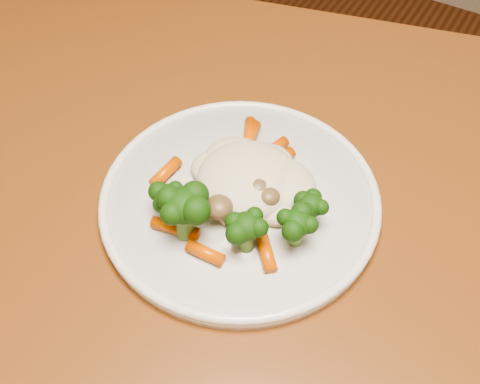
{
  "coord_description": "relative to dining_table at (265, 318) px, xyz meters",
  "views": [
    {
      "loc": [
        0.4,
        -0.48,
        1.21
      ],
      "look_at": [
        0.21,
        -0.17,
        0.77
      ],
      "focal_mm": 45.0,
      "sensor_mm": 36.0,
      "label": 1
    }
  ],
  "objects": [
    {
      "name": "plate",
      "position": [
        -0.06,
        0.05,
        0.1
      ],
      "size": [
        0.27,
        0.27,
        0.01
      ],
      "primitive_type": "cylinder",
      "color": "white",
      "rests_on": "dining_table"
    },
    {
      "name": "meal",
      "position": [
        -0.05,
        0.04,
        0.13
      ],
      "size": [
        0.18,
        0.19,
        0.05
      ],
      "color": "beige",
      "rests_on": "plate"
    },
    {
      "name": "dining_table",
      "position": [
        0.0,
        0.0,
        0.0
      ],
      "size": [
        1.4,
        1.1,
        0.75
      ],
      "rotation": [
        0.0,
        0.0,
        0.25
      ],
      "color": "brown",
      "rests_on": "ground"
    }
  ]
}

